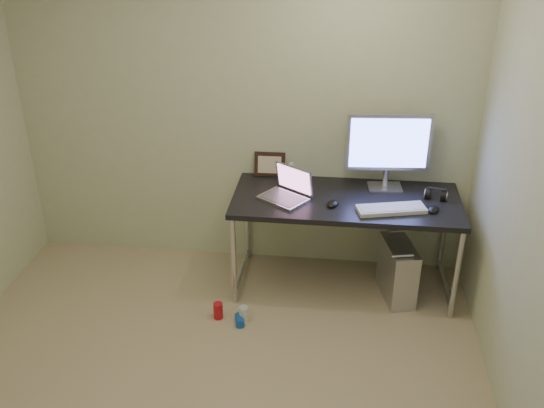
{
  "coord_description": "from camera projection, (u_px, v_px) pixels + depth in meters",
  "views": [
    {
      "loc": [
        0.74,
        -2.56,
        2.69
      ],
      "look_at": [
        0.31,
        1.04,
        0.85
      ],
      "focal_mm": 40.0,
      "sensor_mm": 36.0,
      "label": 1
    }
  ],
  "objects": [
    {
      "name": "laptop",
      "position": [
        287.0,
        191.0,
        4.36
      ],
      "size": [
        0.42,
        0.4,
        0.22
      ],
      "rotation": [
        0.0,
        0.0,
        -0.6
      ],
      "color": "silver",
      "rests_on": "desk"
    },
    {
      "name": "wall_back",
      "position": [
        242.0,
        112.0,
        4.55
      ],
      "size": [
        3.5,
        0.02,
        2.5
      ],
      "primitive_type": "cube",
      "color": "beige",
      "rests_on": "ground"
    },
    {
      "name": "mouse_right",
      "position": [
        433.0,
        208.0,
        4.19
      ],
      "size": [
        0.11,
        0.14,
        0.04
      ],
      "primitive_type": "ellipsoid",
      "rotation": [
        0.0,
        0.0,
        -0.32
      ],
      "color": "black",
      "rests_on": "desk"
    },
    {
      "name": "mouse_left",
      "position": [
        333.0,
        203.0,
        4.27
      ],
      "size": [
        0.11,
        0.14,
        0.04
      ],
      "primitive_type": "ellipsoid",
      "rotation": [
        0.0,
        0.0,
        -0.3
      ],
      "color": "black",
      "rests_on": "desk"
    },
    {
      "name": "monitor",
      "position": [
        388.0,
        146.0,
        4.37
      ],
      "size": [
        0.61,
        0.2,
        0.58
      ],
      "rotation": [
        0.0,
        0.0,
        0.09
      ],
      "color": "silver",
      "rests_on": "desk"
    },
    {
      "name": "desk",
      "position": [
        346.0,
        208.0,
        4.41
      ],
      "size": [
        1.64,
        0.72,
        0.75
      ],
      "color": "black",
      "rests_on": "ground"
    },
    {
      "name": "webcam",
      "position": [
        292.0,
        167.0,
        4.64
      ],
      "size": [
        0.05,
        0.04,
        0.13
      ],
      "rotation": [
        0.0,
        0.0,
        0.33
      ],
      "color": "silver",
      "rests_on": "desk"
    },
    {
      "name": "tower_computer",
      "position": [
        397.0,
        271.0,
        4.48
      ],
      "size": [
        0.28,
        0.46,
        0.47
      ],
      "rotation": [
        0.0,
        0.0,
        0.23
      ],
      "color": "#B5B4B9",
      "rests_on": "ground"
    },
    {
      "name": "can_white",
      "position": [
        244.0,
        314.0,
        4.28
      ],
      "size": [
        0.08,
        0.08,
        0.12
      ],
      "primitive_type": "cylinder",
      "rotation": [
        0.0,
        0.0,
        0.28
      ],
      "color": "silver",
      "rests_on": "ground"
    },
    {
      "name": "picture_frame",
      "position": [
        270.0,
        164.0,
        4.69
      ],
      "size": [
        0.24,
        0.07,
        0.19
      ],
      "primitive_type": "cube",
      "rotation": [
        -0.21,
        0.0,
        0.02
      ],
      "color": "black",
      "rests_on": "desk"
    },
    {
      "name": "headphones",
      "position": [
        436.0,
        195.0,
        4.36
      ],
      "size": [
        0.17,
        0.1,
        0.1
      ],
      "rotation": [
        0.0,
        0.0,
        -0.22
      ],
      "color": "black",
      "rests_on": "desk"
    },
    {
      "name": "keyboard",
      "position": [
        391.0,
        209.0,
        4.19
      ],
      "size": [
        0.5,
        0.27,
        0.03
      ],
      "primitive_type": "cube",
      "rotation": [
        0.0,
        0.0,
        0.25
      ],
      "color": "silver",
      "rests_on": "desk"
    },
    {
      "name": "can_blue",
      "position": [
        240.0,
        320.0,
        4.26
      ],
      "size": [
        0.09,
        0.12,
        0.06
      ],
      "primitive_type": "cylinder",
      "rotation": [
        1.57,
        0.0,
        0.26
      ],
      "color": "blue",
      "rests_on": "ground"
    },
    {
      "name": "cable_a",
      "position": [
        390.0,
        223.0,
        4.77
      ],
      "size": [
        0.01,
        0.16,
        0.69
      ],
      "primitive_type": "cylinder",
      "rotation": [
        0.21,
        0.0,
        0.0
      ],
      "color": "black",
      "rests_on": "ground"
    },
    {
      "name": "can_red",
      "position": [
        218.0,
        311.0,
        4.31
      ],
      "size": [
        0.07,
        0.07,
        0.12
      ],
      "primitive_type": "cylinder",
      "rotation": [
        0.0,
        0.0,
        -0.1
      ],
      "color": "red",
      "rests_on": "ground"
    },
    {
      "name": "cable_b",
      "position": [
        401.0,
        227.0,
        4.75
      ],
      "size": [
        0.02,
        0.11,
        0.71
      ],
      "primitive_type": "cylinder",
      "rotation": [
        0.14,
        0.0,
        0.09
      ],
      "color": "black",
      "rests_on": "ground"
    }
  ]
}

